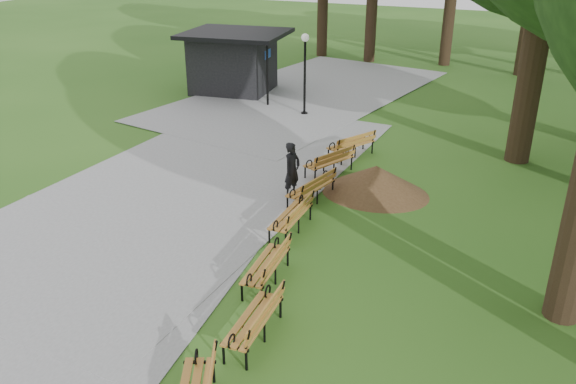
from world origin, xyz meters
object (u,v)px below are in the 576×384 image
at_px(bench_4, 311,188).
at_px(bench_6, 351,145).
at_px(dirt_mound, 376,180).
at_px(bench_5, 329,161).
at_px(kiosk, 233,62).
at_px(bench_1, 253,320).
at_px(bench_2, 266,265).
at_px(lamp_post, 305,58).
at_px(person, 292,170).
at_px(bench_3, 291,216).

height_order(bench_4, bench_6, same).
relative_size(dirt_mound, bench_5, 1.40).
height_order(dirt_mound, bench_5, bench_5).
xyz_separation_m(kiosk, bench_1, (9.41, -16.25, -0.98)).
xyz_separation_m(kiosk, bench_2, (8.76, -14.40, -0.98)).
distance_m(bench_2, bench_4, 4.31).
bearing_deg(bench_4, bench_1, 24.06).
xyz_separation_m(lamp_post, bench_6, (3.37, -4.00, -1.94)).
height_order(bench_1, bench_2, same).
height_order(bench_1, bench_6, same).
xyz_separation_m(person, bench_1, (1.96, -6.25, -0.38)).
xyz_separation_m(lamp_post, bench_5, (3.23, -5.76, -1.94)).
bearing_deg(dirt_mound, bench_4, -137.64).
bearing_deg(bench_4, bench_2, 20.82).
distance_m(bench_2, bench_5, 6.48).
relative_size(kiosk, bench_1, 2.39).
relative_size(bench_1, bench_2, 1.00).
bearing_deg(person, bench_5, 3.57).
bearing_deg(person, bench_6, 6.39).
height_order(person, dirt_mound, person).
xyz_separation_m(person, kiosk, (-7.45, 10.01, 0.60)).
relative_size(kiosk, bench_2, 2.39).
relative_size(kiosk, bench_6, 2.39).
height_order(dirt_mound, bench_4, bench_4).
bearing_deg(bench_2, dirt_mound, 166.64).
bearing_deg(bench_6, bench_1, 35.66).
relative_size(person, bench_6, 0.87).
bearing_deg(bench_4, dirt_mound, 144.21).
relative_size(lamp_post, bench_5, 1.75).
xyz_separation_m(person, bench_5, (0.38, 2.02, -0.38)).
relative_size(bench_1, bench_6, 1.00).
distance_m(dirt_mound, bench_5, 1.92).
height_order(lamp_post, bench_2, lamp_post).
distance_m(dirt_mound, bench_4, 2.01).
height_order(person, bench_6, person).
bearing_deg(bench_5, bench_6, -160.52).
relative_size(lamp_post, bench_2, 1.75).
relative_size(kiosk, lamp_post, 1.36).
height_order(bench_3, bench_6, same).
bearing_deg(bench_1, bench_5, -172.55).
bearing_deg(bench_2, bench_1, 14.23).
bearing_deg(bench_2, bench_5, -176.82).
height_order(bench_2, bench_5, same).
height_order(lamp_post, bench_4, lamp_post).
bearing_deg(bench_5, bench_4, 30.78).
distance_m(bench_2, bench_3, 2.44).
bearing_deg(bench_5, bench_3, 30.48).
bearing_deg(bench_4, kiosk, -129.58).
bearing_deg(bench_2, bench_4, -176.12).
xyz_separation_m(bench_3, bench_4, (-0.20, 1.87, 0.00)).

